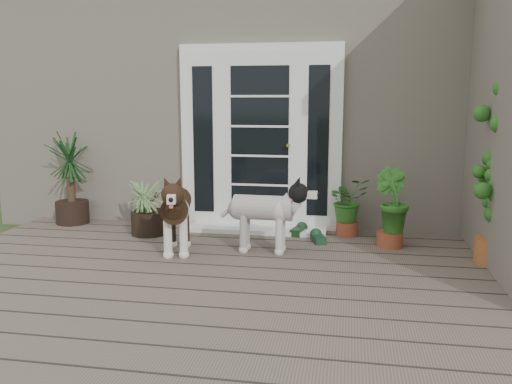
# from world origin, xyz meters

# --- Properties ---
(deck) EXTENTS (6.20, 4.60, 0.12)m
(deck) POSITION_xyz_m (0.00, 0.40, 0.06)
(deck) COLOR #6B5B4C
(deck) RESTS_ON ground
(house_main) EXTENTS (7.40, 4.00, 3.10)m
(house_main) POSITION_xyz_m (0.00, 4.65, 1.55)
(house_main) COLOR #665E54
(house_main) RESTS_ON ground
(door_unit) EXTENTS (1.90, 0.14, 2.15)m
(door_unit) POSITION_xyz_m (-0.20, 2.60, 1.19)
(door_unit) COLOR white
(door_unit) RESTS_ON deck
(door_step) EXTENTS (1.60, 0.40, 0.05)m
(door_step) POSITION_xyz_m (-0.20, 2.40, 0.14)
(door_step) COLOR white
(door_step) RESTS_ON deck
(brindle_dog) EXTENTS (0.56, 0.91, 0.71)m
(brindle_dog) POSITION_xyz_m (-0.84, 1.41, 0.47)
(brindle_dog) COLOR #352213
(brindle_dog) RESTS_ON deck
(white_dog) EXTENTS (0.81, 0.37, 0.66)m
(white_dog) POSITION_xyz_m (0.00, 1.57, 0.45)
(white_dog) COLOR silver
(white_dog) RESTS_ON deck
(spider_plant) EXTENTS (0.69, 0.69, 0.72)m
(spider_plant) POSITION_xyz_m (-1.39, 2.05, 0.48)
(spider_plant) COLOR #85AA68
(spider_plant) RESTS_ON deck
(yucca) EXTENTS (0.96, 0.96, 1.10)m
(yucca) POSITION_xyz_m (-2.53, 2.40, 0.67)
(yucca) COLOR black
(yucca) RESTS_ON deck
(herb_a) EXTENTS (0.62, 0.62, 0.58)m
(herb_a) POSITION_xyz_m (0.83, 2.39, 0.41)
(herb_a) COLOR #1F611B
(herb_a) RESTS_ON deck
(herb_b) EXTENTS (0.57, 0.57, 0.61)m
(herb_b) POSITION_xyz_m (1.28, 2.00, 0.42)
(herb_b) COLOR #215016
(herb_b) RESTS_ON deck
(herb_c) EXTENTS (0.43, 0.43, 0.63)m
(herb_c) POSITION_xyz_m (2.32, 2.32, 0.44)
(herb_c) COLOR #1C5418
(herb_c) RESTS_ON deck
(sapling) EXTENTS (0.62, 0.62, 1.75)m
(sapling) POSITION_xyz_m (2.18, 1.57, 0.99)
(sapling) COLOR #1E661D
(sapling) RESTS_ON deck
(clog_left) EXTENTS (0.25, 0.37, 0.10)m
(clog_left) POSITION_xyz_m (0.53, 2.06, 0.17)
(clog_left) COLOR #163921
(clog_left) RESTS_ON deck
(clog_right) EXTENTS (0.24, 0.37, 0.10)m
(clog_right) POSITION_xyz_m (0.29, 2.33, 0.17)
(clog_right) COLOR black
(clog_right) RESTS_ON deck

